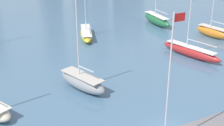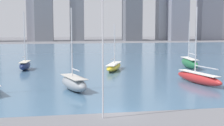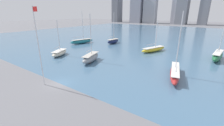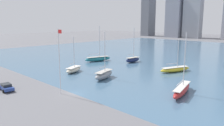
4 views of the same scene
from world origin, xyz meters
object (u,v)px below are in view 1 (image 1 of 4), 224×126
Objects in this scene: sailboat_gray at (82,82)px; sailboat_green at (157,20)px; sailboat_red at (191,51)px; flag_pole at (169,79)px; sailboat_yellow at (86,33)px; sailboat_orange at (212,31)px.

sailboat_gray reaches higher than sailboat_green.
sailboat_red is 19.31m from sailboat_green.
sailboat_green is at bearing 58.02° from sailboat_red.
flag_pole is 35.16m from sailboat_yellow.
sailboat_green is at bearing 23.39° from sailboat_yellow.
sailboat_orange is 1.61× the size of sailboat_green.
flag_pole is 1.06× the size of sailboat_red.
sailboat_red is (10.78, -17.44, 0.18)m from sailboat_yellow.
sailboat_red is at bearing -11.22° from sailboat_gray.
sailboat_orange is 1.35× the size of sailboat_red.
sailboat_gray is at bearing -94.27° from sailboat_yellow.
sailboat_orange is (28.25, 22.47, -5.77)m from flag_pole.
sailboat_red is at bearing 43.12° from flag_pole.
sailboat_yellow is (6.83, 33.93, -6.16)m from flag_pole.
sailboat_red is (-10.64, -5.98, -0.22)m from sailboat_orange.
sailboat_yellow is at bearing 47.33° from sailboat_gray.
flag_pole is 1.10× the size of sailboat_gray.
sailboat_green is at bearing 55.41° from flag_pole.
flag_pole is 36.55m from sailboat_orange.
sailboat_green is (26.31, 20.50, 0.07)m from sailboat_gray.
flag_pole reaches higher than sailboat_red.
sailboat_orange is 24.30m from sailboat_yellow.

